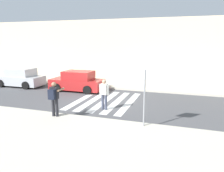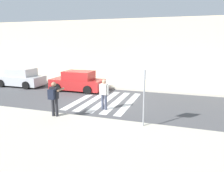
{
  "view_description": "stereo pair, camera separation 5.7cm",
  "coord_description": "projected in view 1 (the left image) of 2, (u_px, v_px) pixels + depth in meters",
  "views": [
    {
      "loc": [
        4.71,
        -12.62,
        3.8
      ],
      "look_at": [
        0.6,
        -0.2,
        1.1
      ],
      "focal_mm": 35.0,
      "sensor_mm": 36.0,
      "label": 1
    },
    {
      "loc": [
        4.77,
        -12.6,
        3.8
      ],
      "look_at": [
        0.6,
        -0.2,
        1.1
      ],
      "focal_mm": 35.0,
      "sensor_mm": 36.0,
      "label": 2
    }
  ],
  "objects": [
    {
      "name": "ground_plane",
      "position": [
        104.0,
        102.0,
        13.96
      ],
      "size": [
        120.0,
        120.0,
        0.0
      ],
      "primitive_type": "plane",
      "color": "#4C4C4F"
    },
    {
      "name": "sidewalk_near",
      "position": [
        47.0,
        143.0,
        8.18
      ],
      "size": [
        60.0,
        6.0,
        0.14
      ],
      "primitive_type": "cube",
      "color": "beige",
      "rests_on": "ground"
    },
    {
      "name": "sidewalk_far",
      "position": [
        127.0,
        84.0,
        19.52
      ],
      "size": [
        60.0,
        4.8,
        0.14
      ],
      "primitive_type": "cube",
      "color": "beige",
      "rests_on": "ground"
    },
    {
      "name": "building_facade_far",
      "position": [
        138.0,
        49.0,
        23.02
      ],
      "size": [
        56.0,
        4.0,
        5.92
      ],
      "primitive_type": "cube",
      "color": "beige",
      "rests_on": "ground"
    },
    {
      "name": "crosswalk_stripe_0",
      "position": [
        83.0,
        99.0,
        14.63
      ],
      "size": [
        0.44,
        5.2,
        0.01
      ],
      "primitive_type": "cube",
      "color": "silver",
      "rests_on": "ground"
    },
    {
      "name": "crosswalk_stripe_1",
      "position": [
        94.0,
        100.0,
        14.39
      ],
      "size": [
        0.44,
        5.2,
        0.01
      ],
      "primitive_type": "cube",
      "color": "silver",
      "rests_on": "ground"
    },
    {
      "name": "crosswalk_stripe_2",
      "position": [
        105.0,
        101.0,
        14.14
      ],
      "size": [
        0.44,
        5.2,
        0.01
      ],
      "primitive_type": "cube",
      "color": "silver",
      "rests_on": "ground"
    },
    {
      "name": "crosswalk_stripe_3",
      "position": [
        117.0,
        102.0,
        13.89
      ],
      "size": [
        0.44,
        5.2,
        0.01
      ],
      "primitive_type": "cube",
      "color": "silver",
      "rests_on": "ground"
    },
    {
      "name": "crosswalk_stripe_4",
      "position": [
        129.0,
        103.0,
        13.65
      ],
      "size": [
        0.44,
        5.2,
        0.01
      ],
      "primitive_type": "cube",
      "color": "silver",
      "rests_on": "ground"
    },
    {
      "name": "stop_sign",
      "position": [
        145.0,
        80.0,
        9.23
      ],
      "size": [
        0.76,
        0.08,
        2.82
      ],
      "color": "gray",
      "rests_on": "sidewalk_near"
    },
    {
      "name": "photographer_with_backpack",
      "position": [
        54.0,
        96.0,
        10.63
      ],
      "size": [
        0.6,
        0.85,
        1.72
      ],
      "color": "#232328",
      "rests_on": "sidewalk_near"
    },
    {
      "name": "pedestrian_crossing",
      "position": [
        104.0,
        93.0,
        12.15
      ],
      "size": [
        0.58,
        0.28,
        1.72
      ],
      "color": "#474C60",
      "rests_on": "ground"
    },
    {
      "name": "parked_car_silver",
      "position": [
        20.0,
        78.0,
        18.55
      ],
      "size": [
        4.1,
        1.92,
        1.55
      ],
      "color": "#B7BABF",
      "rests_on": "ground"
    },
    {
      "name": "parked_car_red",
      "position": [
        77.0,
        82.0,
        16.89
      ],
      "size": [
        4.1,
        1.92,
        1.55
      ],
      "color": "red",
      "rests_on": "ground"
    }
  ]
}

